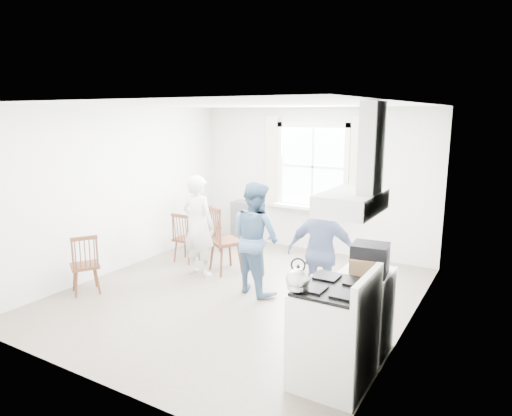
{
  "coord_description": "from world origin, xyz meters",
  "views": [
    {
      "loc": [
        3.26,
        -5.08,
        2.49
      ],
      "look_at": [
        0.15,
        0.2,
        1.22
      ],
      "focal_mm": 32.0,
      "sensor_mm": 36.0,
      "label": 1
    }
  ],
  "objects": [
    {
      "name": "window_assembly",
      "position": [
        0.0,
        2.45,
        1.46
      ],
      "size": [
        1.88,
        0.24,
        1.7
      ],
      "color": "white",
      "rests_on": "room_shell"
    },
    {
      "name": "person_mid",
      "position": [
        0.14,
        0.2,
        0.79
      ],
      "size": [
        0.98,
        0.98,
        1.58
      ],
      "primitive_type": "imported",
      "rotation": [
        0.0,
        0.0,
        2.81
      ],
      "color": "slate",
      "rests_on": "ground"
    },
    {
      "name": "windsor_chair_c",
      "position": [
        -1.82,
        -1.1,
        0.53
      ],
      "size": [
        0.5,
        0.5,
        0.87
      ],
      "color": "#492617",
      "rests_on": "ground"
    },
    {
      "name": "potted_plant",
      "position": [
        0.42,
        2.36,
        1.03
      ],
      "size": [
        0.25,
        0.25,
        0.36
      ],
      "primitive_type": "imported",
      "rotation": [
        0.0,
        0.0,
        0.34
      ],
      "color": "#347735",
      "rests_on": "window_assembly"
    },
    {
      "name": "windsor_chair_d",
      "position": [
        -1.71,
        1.42,
        0.62
      ],
      "size": [
        0.6,
        0.6,
        1.02
      ],
      "color": "#492617",
      "rests_on": "ground"
    },
    {
      "name": "shelf_unit",
      "position": [
        -1.4,
        2.33,
        0.4
      ],
      "size": [
        0.4,
        0.3,
        0.8
      ],
      "primitive_type": "cube",
      "color": "slate",
      "rests_on": "ground"
    },
    {
      "name": "person_left",
      "position": [
        -0.97,
        0.35,
        0.79
      ],
      "size": [
        0.6,
        0.6,
        1.58
      ],
      "primitive_type": "imported",
      "rotation": [
        0.0,
        0.0,
        3.11
      ],
      "color": "silver",
      "rests_on": "ground"
    },
    {
      "name": "gas_stove",
      "position": [
        1.91,
        -1.35,
        0.48
      ],
      "size": [
        0.68,
        0.76,
        1.12
      ],
      "color": "white",
      "rests_on": "ground"
    },
    {
      "name": "range_hood",
      "position": [
        2.07,
        -1.35,
        1.9
      ],
      "size": [
        0.45,
        0.76,
        0.94
      ],
      "color": "white",
      "rests_on": "room_shell"
    },
    {
      "name": "low_cabinet",
      "position": [
        1.98,
        -0.65,
        0.45
      ],
      "size": [
        0.5,
        0.55,
        0.9
      ],
      "primitive_type": "cube",
      "color": "white",
      "rests_on": "ground"
    },
    {
      "name": "stereo_stack",
      "position": [
        2.03,
        -0.72,
        1.06
      ],
      "size": [
        0.38,
        0.35,
        0.31
      ],
      "color": "black",
      "rests_on": "low_cabinet"
    },
    {
      "name": "windsor_chair_b",
      "position": [
        -0.75,
        0.58,
        0.66
      ],
      "size": [
        0.62,
        0.61,
        1.09
      ],
      "color": "#492617",
      "rests_on": "ground"
    },
    {
      "name": "windsor_chair_a",
      "position": [
        -1.56,
        0.68,
        0.53
      ],
      "size": [
        0.37,
        0.36,
        0.86
      ],
      "color": "#492617",
      "rests_on": "ground"
    },
    {
      "name": "room_shell",
      "position": [
        0.0,
        0.0,
        1.3
      ],
      "size": [
        4.62,
        5.12,
        2.64
      ],
      "color": "#796B5D",
      "rests_on": "ground"
    },
    {
      "name": "person_right",
      "position": [
        1.17,
        0.12,
        0.76
      ],
      "size": [
        1.05,
        1.05,
        1.52
      ],
      "primitive_type": "imported",
      "rotation": [
        0.0,
        0.0,
        3.35
      ],
      "color": "navy",
      "rests_on": "ground"
    },
    {
      "name": "kettle",
      "position": [
        1.65,
        -1.61,
        1.05
      ],
      "size": [
        0.22,
        0.22,
        0.3
      ],
      "color": "silver",
      "rests_on": "gas_stove"
    },
    {
      "name": "cardboard_box",
      "position": [
        2.0,
        -0.82,
        0.99
      ],
      "size": [
        0.33,
        0.28,
        0.18
      ],
      "primitive_type": "cube",
      "rotation": [
        0.0,
        0.0,
        0.3
      ],
      "color": "olive",
      "rests_on": "low_cabinet"
    }
  ]
}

